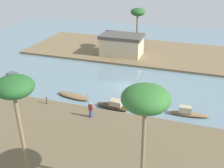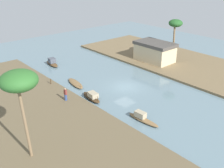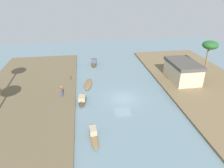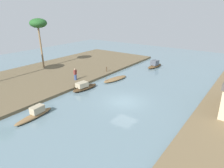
% 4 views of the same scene
% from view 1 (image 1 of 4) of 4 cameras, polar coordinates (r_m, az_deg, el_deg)
% --- Properties ---
extents(river_water, '(72.40, 72.40, 0.00)m').
position_cam_1_polar(river_water, '(37.70, 3.26, -0.56)').
color(river_water, slate).
rests_on(river_water, ground).
extents(riverbank_left, '(43.23, 14.84, 0.34)m').
position_cam_1_polar(riverbank_left, '(25.81, -5.81, -13.24)').
color(riverbank_left, brown).
rests_on(riverbank_left, ground).
extents(riverbank_right, '(43.23, 14.84, 0.34)m').
position_cam_1_polar(riverbank_right, '(50.91, 7.76, 6.18)').
color(riverbank_right, brown).
rests_on(riverbank_right, ground).
extents(sampan_with_tall_canopy, '(4.21, 1.14, 1.05)m').
position_cam_1_polar(sampan_with_tall_canopy, '(32.01, 14.77, -5.50)').
color(sampan_with_tall_canopy, brown).
rests_on(sampan_with_tall_canopy, river_water).
extents(sampan_midstream, '(4.56, 1.94, 0.87)m').
position_cam_1_polar(sampan_midstream, '(35.14, -7.60, -2.34)').
color(sampan_midstream, brown).
rests_on(sampan_midstream, river_water).
extents(sampan_open_hull, '(4.11, 1.61, 1.29)m').
position_cam_1_polar(sampan_open_hull, '(41.27, -18.99, 1.04)').
color(sampan_open_hull, brown).
rests_on(sampan_open_hull, river_water).
extents(sampan_near_left_bank, '(3.92, 1.50, 1.11)m').
position_cam_1_polar(sampan_near_left_bank, '(32.28, 0.32, -4.25)').
color(sampan_near_left_bank, '#47331E').
rests_on(sampan_near_left_bank, river_water).
extents(person_on_near_bank, '(0.44, 0.36, 1.69)m').
position_cam_1_polar(person_on_near_bank, '(29.95, -4.22, -5.28)').
color(person_on_near_bank, '#33477A').
rests_on(person_on_near_bank, riverbank_left).
extents(mooring_post, '(0.14, 0.14, 0.83)m').
position_cam_1_polar(mooring_post, '(33.40, -12.77, -3.19)').
color(mooring_post, '#4C3823').
rests_on(mooring_post, riverbank_left).
extents(palm_tree_left_near, '(2.75, 2.75, 8.10)m').
position_cam_1_polar(palm_tree_left_near, '(20.61, -18.69, -0.95)').
color(palm_tree_left_near, '#7F6647').
rests_on(palm_tree_left_near, riverbank_left).
extents(palm_tree_left_far, '(3.10, 3.10, 8.27)m').
position_cam_1_polar(palm_tree_left_far, '(17.86, 6.69, -3.20)').
color(palm_tree_left_far, '#7F6647').
rests_on(palm_tree_left_far, riverbank_left).
extents(palm_tree_right_tall, '(2.43, 2.43, 7.35)m').
position_cam_1_polar(palm_tree_right_tall, '(49.56, 5.12, 13.68)').
color(palm_tree_right_tall, '#7F6647').
rests_on(palm_tree_right_tall, riverbank_right).
extents(riverside_building, '(7.01, 4.52, 3.41)m').
position_cam_1_polar(riverside_building, '(48.38, 1.95, 7.78)').
color(riverside_building, beige).
rests_on(riverside_building, riverbank_right).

